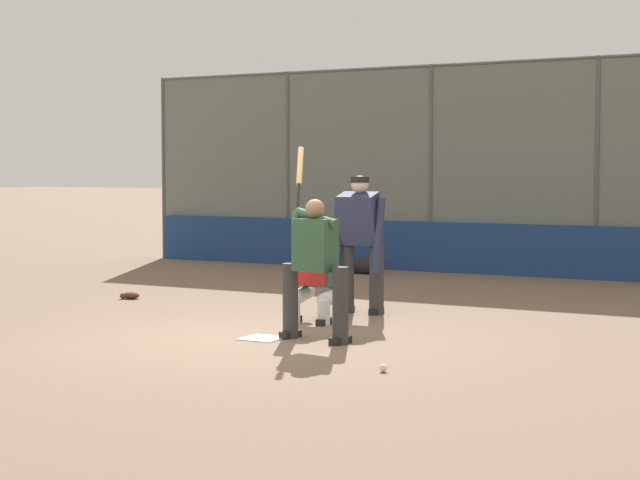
# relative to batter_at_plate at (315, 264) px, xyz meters

# --- Properties ---
(ground_plane) EXTENTS (160.00, 160.00, 0.00)m
(ground_plane) POSITION_rel_batter_at_plate_xyz_m (0.57, 0.16, -0.85)
(ground_plane) COLOR #7A604C
(home_plate_marker) EXTENTS (0.43, 0.43, 0.01)m
(home_plate_marker) POSITION_rel_batter_at_plate_xyz_m (0.57, 0.16, -0.84)
(home_plate_marker) COLOR white
(home_plate_marker) RESTS_ON ground_plane
(backstop_fence) EXTENTS (15.46, 0.08, 3.82)m
(backstop_fence) POSITION_rel_batter_at_plate_xyz_m (0.57, -8.16, 1.15)
(backstop_fence) COLOR #515651
(backstop_fence) RESTS_ON ground_plane
(padding_wall) EXTENTS (15.07, 0.18, 0.91)m
(padding_wall) POSITION_rel_batter_at_plate_xyz_m (0.57, -8.06, -0.39)
(padding_wall) COLOR navy
(padding_wall) RESTS_ON ground_plane
(bleachers_beyond) EXTENTS (10.77, 3.05, 1.80)m
(bleachers_beyond) POSITION_rel_batter_at_plate_xyz_m (1.79, -11.01, -0.26)
(bleachers_beyond) COLOR slate
(bleachers_beyond) RESTS_ON ground_plane
(batter_at_plate) EXTENTS (0.94, 0.75, 2.14)m
(batter_at_plate) POSITION_rel_batter_at_plate_xyz_m (0.00, 0.00, 0.00)
(batter_at_plate) COLOR #333333
(batter_at_plate) RESTS_ON ground_plane
(catcher_behind_plate) EXTENTS (0.63, 0.74, 1.18)m
(catcher_behind_plate) POSITION_rel_batter_at_plate_xyz_m (0.70, -1.25, -0.24)
(catcher_behind_plate) COLOR silver
(catcher_behind_plate) RESTS_ON ground_plane
(umpire_home) EXTENTS (0.73, 0.46, 1.80)m
(umpire_home) POSITION_rel_batter_at_plate_xyz_m (0.56, -2.22, 0.12)
(umpire_home) COLOR #333333
(umpire_home) RESTS_ON ground_plane
(fielding_glove_on_dirt) EXTENTS (0.28, 0.21, 0.10)m
(fielding_glove_on_dirt) POSITION_rel_batter_at_plate_xyz_m (4.23, -2.04, -0.80)
(fielding_glove_on_dirt) COLOR #56331E
(fielding_glove_on_dirt) RESTS_ON ground_plane
(baseball_loose) EXTENTS (0.07, 0.07, 0.07)m
(baseball_loose) POSITION_rel_batter_at_plate_xyz_m (-1.45, 1.27, -0.81)
(baseball_loose) COLOR white
(baseball_loose) RESTS_ON ground_plane
(equipment_bag_dugout_side) EXTENTS (1.12, 0.29, 0.29)m
(equipment_bag_dugout_side) POSITION_rel_batter_at_plate_xyz_m (3.19, -7.06, -0.70)
(equipment_bag_dugout_side) COLOR black
(equipment_bag_dugout_side) RESTS_ON ground_plane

